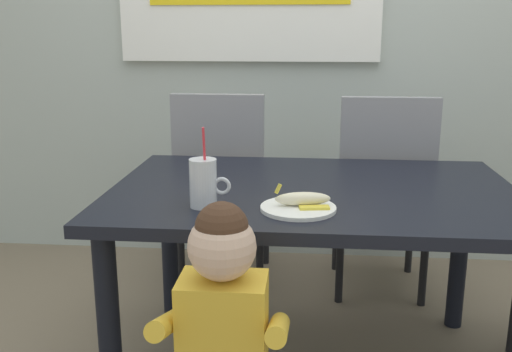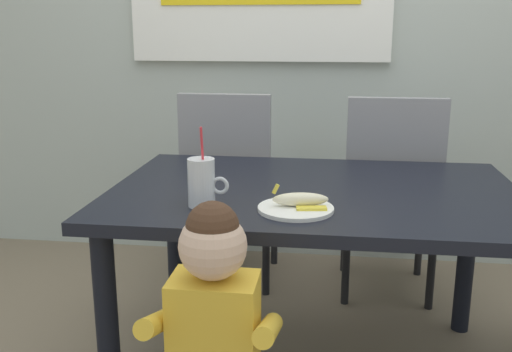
{
  "view_description": "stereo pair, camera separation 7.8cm",
  "coord_description": "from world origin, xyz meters",
  "px_view_note": "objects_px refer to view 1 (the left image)",
  "views": [
    {
      "loc": [
        -0.02,
        -1.93,
        1.24
      ],
      "look_at": [
        -0.19,
        -0.09,
        0.77
      ],
      "focal_mm": 40.34,
      "sensor_mm": 36.0,
      "label": 1
    },
    {
      "loc": [
        0.06,
        -1.92,
        1.24
      ],
      "look_at": [
        -0.19,
        -0.09,
        0.77
      ],
      "focal_mm": 40.34,
      "sensor_mm": 36.0,
      "label": 2
    }
  ],
  "objects_px": {
    "dining_chair_right": "(383,185)",
    "snack_plate": "(298,208)",
    "toddler_standing": "(223,321)",
    "peeled_banana": "(303,199)",
    "milk_cup": "(204,186)",
    "dining_table": "(313,212)",
    "dining_chair_left": "(222,179)"
  },
  "relations": [
    {
      "from": "dining_chair_right",
      "to": "snack_plate",
      "type": "relative_size",
      "value": 4.17
    },
    {
      "from": "peeled_banana",
      "to": "milk_cup",
      "type": "bearing_deg",
      "value": -179.68
    },
    {
      "from": "dining_chair_right",
      "to": "peeled_banana",
      "type": "xyz_separation_m",
      "value": [
        -0.36,
        -0.92,
        0.2
      ]
    },
    {
      "from": "dining_chair_right",
      "to": "milk_cup",
      "type": "bearing_deg",
      "value": 54.37
    },
    {
      "from": "dining_table",
      "to": "toddler_standing",
      "type": "height_order",
      "value": "toddler_standing"
    },
    {
      "from": "dining_chair_right",
      "to": "peeled_banana",
      "type": "height_order",
      "value": "dining_chair_right"
    },
    {
      "from": "dining_chair_left",
      "to": "peeled_banana",
      "type": "height_order",
      "value": "dining_chair_left"
    },
    {
      "from": "dining_chair_left",
      "to": "peeled_banana",
      "type": "bearing_deg",
      "value": 112.28
    },
    {
      "from": "dining_chair_left",
      "to": "milk_cup",
      "type": "distance_m",
      "value": 1.0
    },
    {
      "from": "milk_cup",
      "to": "dining_chair_left",
      "type": "bearing_deg",
      "value": 95.39
    },
    {
      "from": "dining_chair_right",
      "to": "toddler_standing",
      "type": "relative_size",
      "value": 1.15
    },
    {
      "from": "dining_table",
      "to": "dining_chair_right",
      "type": "height_order",
      "value": "dining_chair_right"
    },
    {
      "from": "toddler_standing",
      "to": "dining_table",
      "type": "bearing_deg",
      "value": 70.32
    },
    {
      "from": "dining_table",
      "to": "dining_chair_right",
      "type": "distance_m",
      "value": 0.75
    },
    {
      "from": "milk_cup",
      "to": "peeled_banana",
      "type": "bearing_deg",
      "value": 0.32
    },
    {
      "from": "milk_cup",
      "to": "peeled_banana",
      "type": "distance_m",
      "value": 0.31
    },
    {
      "from": "dining_chair_left",
      "to": "snack_plate",
      "type": "bearing_deg",
      "value": 111.29
    },
    {
      "from": "dining_table",
      "to": "dining_chair_left",
      "type": "bearing_deg",
      "value": 120.98
    },
    {
      "from": "dining_table",
      "to": "toddler_standing",
      "type": "distance_m",
      "value": 0.68
    },
    {
      "from": "toddler_standing",
      "to": "milk_cup",
      "type": "bearing_deg",
      "value": 106.64
    },
    {
      "from": "milk_cup",
      "to": "snack_plate",
      "type": "relative_size",
      "value": 1.09
    },
    {
      "from": "toddler_standing",
      "to": "milk_cup",
      "type": "relative_size",
      "value": 3.33
    },
    {
      "from": "toddler_standing",
      "to": "peeled_banana",
      "type": "relative_size",
      "value": 4.8
    },
    {
      "from": "dining_chair_left",
      "to": "dining_chair_right",
      "type": "relative_size",
      "value": 1.0
    },
    {
      "from": "dining_chair_left",
      "to": "milk_cup",
      "type": "xyz_separation_m",
      "value": [
        0.09,
        -0.97,
        0.23
      ]
    },
    {
      "from": "dining_chair_right",
      "to": "milk_cup",
      "type": "distance_m",
      "value": 1.16
    },
    {
      "from": "snack_plate",
      "to": "dining_chair_left",
      "type": "bearing_deg",
      "value": 111.29
    },
    {
      "from": "dining_table",
      "to": "toddler_standing",
      "type": "xyz_separation_m",
      "value": [
        -0.23,
        -0.63,
        -0.09
      ]
    },
    {
      "from": "dining_table",
      "to": "peeled_banana",
      "type": "relative_size",
      "value": 7.99
    },
    {
      "from": "dining_table",
      "to": "dining_chair_right",
      "type": "xyz_separation_m",
      "value": [
        0.32,
        0.67,
        -0.07
      ]
    },
    {
      "from": "toddler_standing",
      "to": "snack_plate",
      "type": "relative_size",
      "value": 3.64
    },
    {
      "from": "dining_chair_left",
      "to": "dining_chair_right",
      "type": "height_order",
      "value": "same"
    }
  ]
}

